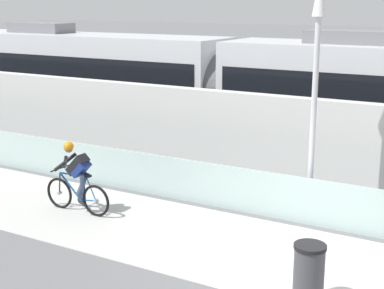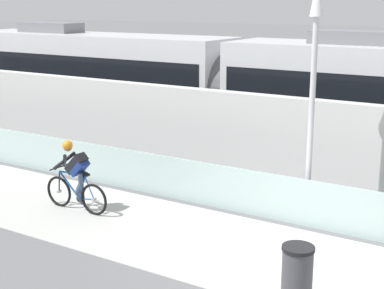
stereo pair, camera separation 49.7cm
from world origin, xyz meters
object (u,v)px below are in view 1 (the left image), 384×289
cyclist_on_bike (77,179)px  lamp_post_antenna (316,67)px  tram (226,89)px  trash_bin (309,273)px

cyclist_on_bike → lamp_post_antenna: lamp_post_antenna is taller
tram → trash_bin: (5.46, -8.10, -1.41)m
lamp_post_antenna → trash_bin: lamp_post_antenna is taller
tram → cyclist_on_bike: bearing=-92.3°
trash_bin → lamp_post_antenna: bearing=108.3°
cyclist_on_bike → tram: bearing=87.7°
lamp_post_antenna → trash_bin: (1.12, -3.40, -2.81)m
tram → cyclist_on_bike: 6.95m
tram → trash_bin: tram is taller
lamp_post_antenna → trash_bin: 4.55m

